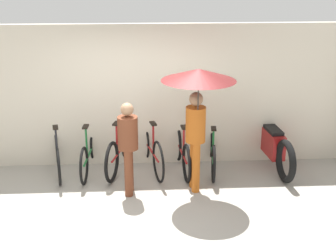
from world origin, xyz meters
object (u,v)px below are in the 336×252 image
Objects in this scene: parked_bicycle_0 at (57,154)px; pedestrian_leading at (128,142)px; parked_bicycle_4 at (182,152)px; motorcycle at (272,145)px; parked_bicycle_3 at (151,149)px; parked_bicycle_1 at (89,152)px; pedestrian_center at (198,93)px; parked_bicycle_2 at (120,150)px; parked_bicycle_5 at (212,151)px.

pedestrian_leading is at bearing -136.26° from parked_bicycle_0.
motorcycle is at bearing -91.96° from parked_bicycle_4.
pedestrian_leading is (-0.38, -0.94, 0.51)m from parked_bicycle_3.
parked_bicycle_1 is 0.97× the size of parked_bicycle_3.
motorcycle is at bearing -156.42° from pedestrian_leading.
parked_bicycle_3 is at bearing -59.29° from pedestrian_center.
pedestrian_leading is at bearing -138.13° from parked_bicycle_1.
parked_bicycle_3 is at bearing -108.20° from pedestrian_leading.
parked_bicycle_1 is 1.67m from parked_bicycle_4.
parked_bicycle_2 is (1.11, 0.08, 0.02)m from parked_bicycle_0.
pedestrian_center is 1.00× the size of motorcycle.
parked_bicycle_3 is at bearing 77.78° from parked_bicycle_4.
parked_bicycle_4 is at bearing -133.54° from pedestrian_leading.
parked_bicycle_0 is at bearing -26.78° from pedestrian_center.
parked_bicycle_1 is at bearing -48.14° from pedestrian_leading.
parked_bicycle_1 is at bearing -97.16° from parked_bicycle_0.
parked_bicycle_0 is at bearing 107.79° from parked_bicycle_2.
parked_bicycle_3 is 1.13m from pedestrian_leading.
parked_bicycle_5 is (2.22, -0.04, -0.00)m from parked_bicycle_1.
parked_bicycle_4 is at bearing -88.64° from parked_bicycle_1.
parked_bicycle_1 is 1.11m from parked_bicycle_3.
parked_bicycle_2 is 0.97× the size of parked_bicycle_3.
parked_bicycle_0 is 0.78× the size of pedestrian_center.
pedestrian_center reaches higher than parked_bicycle_1.
pedestrian_leading is (1.29, -0.89, 0.54)m from parked_bicycle_0.
pedestrian_center is (1.26, -0.98, 1.31)m from parked_bicycle_2.
parked_bicycle_2 is at bearing -97.87° from parked_bicycle_0.
parked_bicycle_5 is at bearing -87.38° from parked_bicycle_1.
motorcycle is (1.51, 0.96, -1.27)m from pedestrian_center.
parked_bicycle_1 is at bearing 85.50° from motorcycle.
motorcycle is at bearing -76.53° from parked_bicycle_2.
motorcycle is (1.67, 0.08, 0.06)m from parked_bicycle_4.
parked_bicycle_0 reaches higher than parked_bicycle_2.
parked_bicycle_2 is 0.55m from parked_bicycle_3.
parked_bicycle_5 is at bearing -120.04° from pedestrian_center.
parked_bicycle_3 is at bearing -86.00° from parked_bicycle_1.
parked_bicycle_2 is 1.00× the size of parked_bicycle_5.
parked_bicycle_2 reaches higher than motorcycle.
parked_bicycle_3 is at bearing 93.85° from parked_bicycle_5.
parked_bicycle_2 is 1.11m from pedestrian_leading.
parked_bicycle_4 is (1.66, -0.07, 0.00)m from parked_bicycle_1.
motorcycle is at bearing -153.74° from pedestrian_center.
parked_bicycle_0 is 0.99× the size of parked_bicycle_4.
parked_bicycle_3 is at bearing -78.71° from parked_bicycle_2.
parked_bicycle_5 is (2.78, 0.00, 0.00)m from parked_bicycle_0.
parked_bicycle_2 is 1.11× the size of pedestrian_leading.
parked_bicycle_5 is at bearing -145.48° from pedestrian_leading.
parked_bicycle_0 is at bearing 79.49° from parked_bicycle_3.
parked_bicycle_3 is at bearing -100.02° from parked_bicycle_0.
parked_bicycle_0 is 0.92× the size of parked_bicycle_3.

